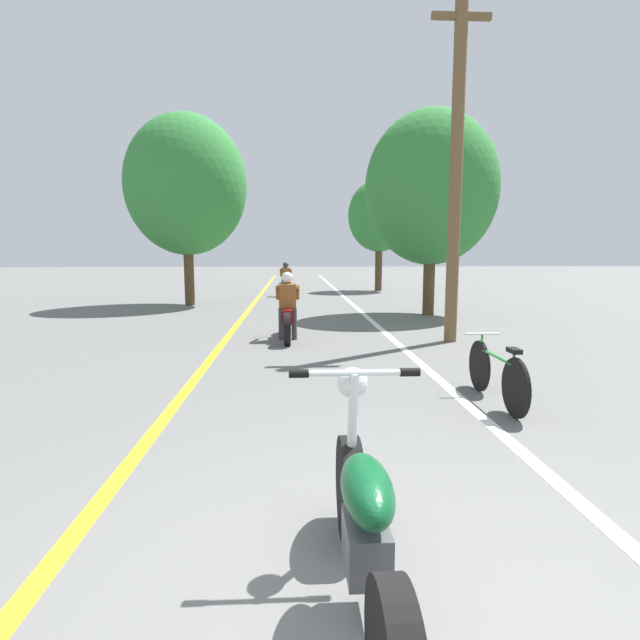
{
  "coord_description": "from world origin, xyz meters",
  "views": [
    {
      "loc": [
        -0.33,
        -2.13,
        1.74
      ],
      "look_at": [
        0.0,
        4.05,
        0.9
      ],
      "focal_mm": 28.0,
      "sensor_mm": 36.0,
      "label": 1
    }
  ],
  "objects_px": {
    "roadside_tree_right_near": "(432,188)",
    "motorcycle_foreground": "(365,528)",
    "roadside_tree_right_far": "(379,216)",
    "motorcycle_rider_lead": "(288,314)",
    "utility_pole": "(456,164)",
    "roadside_tree_left": "(186,185)",
    "bicycle_parked": "(496,374)",
    "motorcycle_rider_far": "(286,283)"
  },
  "relations": [
    {
      "from": "motorcycle_foreground",
      "to": "motorcycle_rider_lead",
      "type": "relative_size",
      "value": 1.01
    },
    {
      "from": "roadside_tree_right_near",
      "to": "roadside_tree_right_far",
      "type": "height_order",
      "value": "roadside_tree_right_near"
    },
    {
      "from": "motorcycle_rider_far",
      "to": "bicycle_parked",
      "type": "distance_m",
      "value": 14.68
    },
    {
      "from": "roadside_tree_right_far",
      "to": "motorcycle_foreground",
      "type": "distance_m",
      "value": 21.0
    },
    {
      "from": "roadside_tree_right_near",
      "to": "motorcycle_foreground",
      "type": "relative_size",
      "value": 2.8
    },
    {
      "from": "bicycle_parked",
      "to": "roadside_tree_right_far",
      "type": "bearing_deg",
      "value": 84.82
    },
    {
      "from": "roadside_tree_left",
      "to": "bicycle_parked",
      "type": "distance_m",
      "value": 13.11
    },
    {
      "from": "roadside_tree_right_near",
      "to": "motorcycle_rider_far",
      "type": "height_order",
      "value": "roadside_tree_right_near"
    },
    {
      "from": "roadside_tree_right_near",
      "to": "motorcycle_rider_far",
      "type": "bearing_deg",
      "value": 123.34
    },
    {
      "from": "utility_pole",
      "to": "motorcycle_rider_lead",
      "type": "bearing_deg",
      "value": 172.73
    },
    {
      "from": "motorcycle_rider_far",
      "to": "roadside_tree_left",
      "type": "bearing_deg",
      "value": -134.31
    },
    {
      "from": "roadside_tree_right_near",
      "to": "bicycle_parked",
      "type": "relative_size",
      "value": 3.31
    },
    {
      "from": "motorcycle_rider_lead",
      "to": "motorcycle_rider_far",
      "type": "bearing_deg",
      "value": 91.03
    },
    {
      "from": "roadside_tree_right_far",
      "to": "motorcycle_rider_lead",
      "type": "bearing_deg",
      "value": -107.48
    },
    {
      "from": "roadside_tree_left",
      "to": "roadside_tree_right_far",
      "type": "bearing_deg",
      "value": 39.16
    },
    {
      "from": "motorcycle_rider_far",
      "to": "motorcycle_foreground",
      "type": "bearing_deg",
      "value": -87.95
    },
    {
      "from": "roadside_tree_right_far",
      "to": "roadside_tree_left",
      "type": "bearing_deg",
      "value": -140.84
    },
    {
      "from": "roadside_tree_right_near",
      "to": "motorcycle_foreground",
      "type": "bearing_deg",
      "value": -106.64
    },
    {
      "from": "roadside_tree_right_far",
      "to": "roadside_tree_left",
      "type": "height_order",
      "value": "roadside_tree_left"
    },
    {
      "from": "motorcycle_rider_far",
      "to": "bicycle_parked",
      "type": "height_order",
      "value": "motorcycle_rider_far"
    },
    {
      "from": "roadside_tree_left",
      "to": "motorcycle_rider_lead",
      "type": "xyz_separation_m",
      "value": [
        3.32,
        -6.77,
        -3.37
      ]
    },
    {
      "from": "motorcycle_foreground",
      "to": "motorcycle_rider_far",
      "type": "distance_m",
      "value": 17.75
    },
    {
      "from": "motorcycle_foreground",
      "to": "bicycle_parked",
      "type": "bearing_deg",
      "value": 58.7
    },
    {
      "from": "motorcycle_rider_far",
      "to": "motorcycle_rider_lead",
      "type": "bearing_deg",
      "value": -88.97
    },
    {
      "from": "motorcycle_foreground",
      "to": "utility_pole",
      "type": "bearing_deg",
      "value": 69.46
    },
    {
      "from": "utility_pole",
      "to": "bicycle_parked",
      "type": "bearing_deg",
      "value": -100.48
    },
    {
      "from": "roadside_tree_left",
      "to": "motorcycle_foreground",
      "type": "height_order",
      "value": "roadside_tree_left"
    },
    {
      "from": "utility_pole",
      "to": "motorcycle_rider_far",
      "type": "xyz_separation_m",
      "value": [
        -3.38,
        10.4,
        -2.87
      ]
    },
    {
      "from": "motorcycle_foreground",
      "to": "motorcycle_rider_lead",
      "type": "height_order",
      "value": "motorcycle_rider_lead"
    },
    {
      "from": "utility_pole",
      "to": "roadside_tree_right_far",
      "type": "relative_size",
      "value": 1.32
    },
    {
      "from": "roadside_tree_left",
      "to": "motorcycle_foreground",
      "type": "distance_m",
      "value": 15.39
    },
    {
      "from": "utility_pole",
      "to": "roadside_tree_right_near",
      "type": "xyz_separation_m",
      "value": [
        0.7,
        4.19,
        0.09
      ]
    },
    {
      "from": "utility_pole",
      "to": "roadside_tree_right_near",
      "type": "relative_size",
      "value": 1.18
    },
    {
      "from": "roadside_tree_left",
      "to": "utility_pole",
      "type": "bearing_deg",
      "value": -47.72
    },
    {
      "from": "roadside_tree_right_far",
      "to": "motorcycle_foreground",
      "type": "relative_size",
      "value": 2.52
    },
    {
      "from": "utility_pole",
      "to": "motorcycle_foreground",
      "type": "height_order",
      "value": "utility_pole"
    },
    {
      "from": "roadside_tree_right_near",
      "to": "motorcycle_rider_far",
      "type": "relative_size",
      "value": 2.57
    },
    {
      "from": "roadside_tree_right_near",
      "to": "motorcycle_rider_lead",
      "type": "relative_size",
      "value": 2.82
    },
    {
      "from": "motorcycle_rider_far",
      "to": "roadside_tree_right_near",
      "type": "bearing_deg",
      "value": -56.66
    },
    {
      "from": "motorcycle_rider_lead",
      "to": "utility_pole",
      "type": "bearing_deg",
      "value": -7.27
    },
    {
      "from": "motorcycle_rider_lead",
      "to": "roadside_tree_right_far",
      "type": "bearing_deg",
      "value": 72.52
    },
    {
      "from": "roadside_tree_right_far",
      "to": "motorcycle_rider_far",
      "type": "relative_size",
      "value": 2.31
    }
  ]
}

